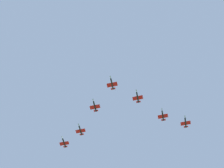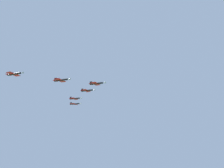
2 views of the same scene
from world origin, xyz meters
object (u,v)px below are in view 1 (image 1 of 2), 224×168
object	(u,v)px
jet_lead	(112,84)
jet_port_inner	(138,97)
jet_port_outer	(163,115)
jet_starboard_outer	(80,130)
jet_port_trail	(64,143)
jet_center_rear	(185,122)
jet_starboard_inner	(95,106)

from	to	relation	value
jet_lead	jet_port_inner	xyz separation A→B (m)	(-5.02, 23.94, 0.84)
jet_port_outer	jet_starboard_outer	xyz separation A→B (m)	(-36.57, -62.74, 0.45)
jet_lead	jet_port_inner	world-z (taller)	jet_port_inner
jet_port_outer	jet_port_trail	xyz separation A→B (m)	(-54.67, -73.20, 1.20)
jet_port_inner	jet_center_rear	xyz separation A→B (m)	(-8.86, 47.19, -1.82)
jet_starboard_outer	jet_port_trail	xyz separation A→B (m)	(-18.10, -10.46, 0.75)
jet_center_rear	jet_port_outer	bearing A→B (deg)	29.74
jet_starboard_inner	jet_center_rear	distance (m)	79.12
jet_starboard_inner	jet_center_rear	world-z (taller)	jet_starboard_inner
jet_port_inner	jet_port_outer	world-z (taller)	jet_port_inner
jet_lead	jet_port_inner	bearing A→B (deg)	-137.92
jet_center_rear	jet_port_inner	bearing A→B (deg)	40.87
jet_lead	jet_port_inner	distance (m)	24.47
jet_port_inner	jet_starboard_inner	world-z (taller)	jet_port_inner
jet_port_inner	jet_starboard_inner	distance (m)	36.35
jet_center_rear	jet_starboard_outer	bearing A→B (deg)	6.52
jet_lead	jet_starboard_outer	distance (m)	52.15
jet_center_rear	jet_port_trail	bearing A→B (deg)	0.00
jet_lead	jet_port_trail	size ratio (longest dim) A/B	1.00
jet_starboard_outer	jet_center_rear	bearing A→B (deg)	-173.48
jet_port_inner	jet_starboard_outer	world-z (taller)	jet_port_inner
jet_center_rear	jet_starboard_inner	bearing A→B (deg)	23.40
jet_port_inner	jet_port_outer	distance (m)	27.82
jet_port_inner	jet_port_trail	xyz separation A→B (m)	(-63.71, -46.92, 0.13)
jet_port_inner	jet_port_outer	size ratio (longest dim) A/B	1.00
jet_lead	jet_center_rear	size ratio (longest dim) A/B	1.00
jet_port_inner	jet_port_outer	xyz separation A→B (m)	(-9.04, 26.28, -1.07)
jet_port_inner	jet_center_rear	bearing A→B (deg)	-139.13
jet_port_inner	jet_port_trail	bearing A→B (deg)	-23.40
jet_port_inner	jet_starboard_outer	size ratio (longest dim) A/B	1.00
jet_starboard_inner	jet_starboard_outer	size ratio (longest dim) A/B	1.00
jet_starboard_inner	jet_port_outer	distance (m)	58.39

